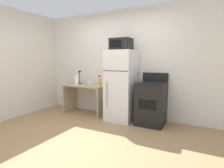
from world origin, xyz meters
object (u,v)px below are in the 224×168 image
object	(u,v)px
desk	(85,94)
refrigerator	(121,86)
spray_bottle	(99,81)
paper_towel_roll	(76,80)
coffee_mug	(90,83)
desk_lamp	(80,75)
microwave	(121,44)
oven_range	(151,103)

from	to	relation	value
desk	refrigerator	world-z (taller)	refrigerator
spray_bottle	refrigerator	size ratio (longest dim) A/B	0.16
paper_towel_roll	coffee_mug	bearing A→B (deg)	19.24
desk_lamp	microwave	world-z (taller)	microwave
coffee_mug	desk	bearing A→B (deg)	-161.36
refrigerator	oven_range	bearing A→B (deg)	1.79
microwave	coffee_mug	bearing A→B (deg)	172.59
coffee_mug	oven_range	bearing A→B (deg)	-2.71
oven_range	refrigerator	bearing A→B (deg)	-178.21
spray_bottle	refrigerator	world-z (taller)	refrigerator
paper_towel_roll	oven_range	world-z (taller)	oven_range
desk_lamp	microwave	bearing A→B (deg)	-6.78
desk	refrigerator	size ratio (longest dim) A/B	0.69
oven_range	spray_bottle	bearing A→B (deg)	173.52
coffee_mug	paper_towel_roll	bearing A→B (deg)	-160.76
paper_towel_roll	desk	bearing A→B (deg)	19.60
spray_bottle	microwave	size ratio (longest dim) A/B	0.54
spray_bottle	oven_range	distance (m)	1.46
paper_towel_roll	oven_range	bearing A→B (deg)	1.30
desk	desk_lamp	xyz separation A→B (m)	(-0.23, 0.08, 0.47)
refrigerator	microwave	world-z (taller)	microwave
spray_bottle	refrigerator	distance (m)	0.72
microwave	desk_lamp	bearing A→B (deg)	173.22
paper_towel_roll	spray_bottle	bearing A→B (deg)	19.46
desk	microwave	world-z (taller)	microwave
desk	refrigerator	bearing A→B (deg)	-2.96
coffee_mug	microwave	xyz separation A→B (m)	(0.93, -0.12, 0.94)
refrigerator	microwave	size ratio (longest dim) A/B	3.49
coffee_mug	spray_bottle	distance (m)	0.25
microwave	oven_range	distance (m)	1.45
desk_lamp	spray_bottle	world-z (taller)	desk_lamp
paper_towel_roll	coffee_mug	distance (m)	0.38
microwave	desk	bearing A→B (deg)	175.90
desk_lamp	desk	bearing A→B (deg)	-18.49
desk_lamp	coffee_mug	distance (m)	0.41
coffee_mug	oven_range	xyz separation A→B (m)	(1.63, -0.08, -0.33)
oven_range	desk	bearing A→B (deg)	178.94
refrigerator	microwave	distance (m)	0.93
desk	microwave	size ratio (longest dim) A/B	2.40
desk_lamp	paper_towel_roll	bearing A→B (deg)	-84.68
desk_lamp	oven_range	distance (m)	2.07
microwave	oven_range	size ratio (longest dim) A/B	0.42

